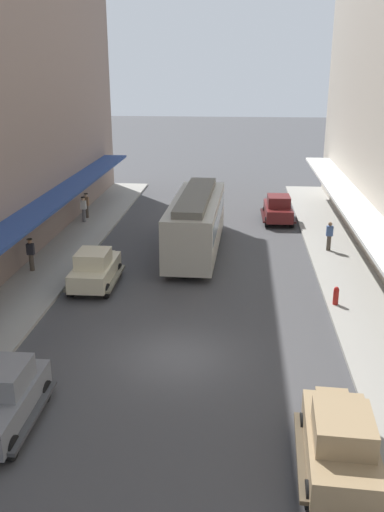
{
  "coord_description": "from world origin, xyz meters",
  "views": [
    {
      "loc": [
        2.09,
        -17.76,
        9.97
      ],
      "look_at": [
        0.0,
        6.0,
        1.8
      ],
      "focal_mm": 39.08,
      "sensor_mm": 36.0,
      "label": 1
    }
  ],
  "objects_px": {
    "fire_hydrant": "(336,295)",
    "pedestrian_3": "(84,209)",
    "parked_car_2": "(0,397)",
    "pedestrian_0": "(329,236)",
    "parked_car_1": "(95,268)",
    "parked_car_0": "(340,441)",
    "streetcar": "(196,221)",
    "pedestrian_2": "(86,205)",
    "parked_car_3": "(278,208)",
    "pedestrian_1": "(31,254)"
  },
  "relations": [
    {
      "from": "parked_car_2",
      "to": "fire_hydrant",
      "type": "bearing_deg",
      "value": 40.6
    },
    {
      "from": "parked_car_1",
      "to": "parked_car_2",
      "type": "relative_size",
      "value": 1.0
    },
    {
      "from": "parked_car_1",
      "to": "pedestrian_2",
      "type": "distance_m",
      "value": 12.43
    },
    {
      "from": "parked_car_1",
      "to": "pedestrian_1",
      "type": "distance_m",
      "value": 3.94
    },
    {
      "from": "parked_car_3",
      "to": "fire_hydrant",
      "type": "distance_m",
      "value": 14.04
    },
    {
      "from": "streetcar",
      "to": "fire_hydrant",
      "type": "xyz_separation_m",
      "value": [
        6.62,
        -6.81,
        -1.34
      ]
    },
    {
      "from": "parked_car_2",
      "to": "fire_hydrant",
      "type": "relative_size",
      "value": 5.21
    },
    {
      "from": "parked_car_1",
      "to": "pedestrian_2",
      "type": "bearing_deg",
      "value": 107.0
    },
    {
      "from": "streetcar",
      "to": "pedestrian_1",
      "type": "distance_m",
      "value": 8.93
    },
    {
      "from": "fire_hydrant",
      "to": "pedestrian_3",
      "type": "bearing_deg",
      "value": 139.67
    },
    {
      "from": "parked_car_2",
      "to": "pedestrian_1",
      "type": "xyz_separation_m",
      "value": [
        -3.68,
        12.36,
        0.07
      ]
    },
    {
      "from": "parked_car_1",
      "to": "streetcar",
      "type": "bearing_deg",
      "value": 50.68
    },
    {
      "from": "parked_car_0",
      "to": "parked_car_2",
      "type": "xyz_separation_m",
      "value": [
        -9.42,
        1.14,
        0.0
      ]
    },
    {
      "from": "parked_car_2",
      "to": "pedestrian_1",
      "type": "height_order",
      "value": "parked_car_2"
    },
    {
      "from": "pedestrian_3",
      "to": "pedestrian_0",
      "type": "bearing_deg",
      "value": -17.29
    },
    {
      "from": "parked_car_2",
      "to": "parked_car_3",
      "type": "distance_m",
      "value": 25.09
    },
    {
      "from": "parked_car_1",
      "to": "pedestrian_2",
      "type": "xyz_separation_m",
      "value": [
        -3.64,
        11.89,
        0.07
      ]
    },
    {
      "from": "parked_car_3",
      "to": "pedestrian_0",
      "type": "bearing_deg",
      "value": -68.83
    },
    {
      "from": "parked_car_0",
      "to": "pedestrian_2",
      "type": "relative_size",
      "value": 2.59
    },
    {
      "from": "parked_car_2",
      "to": "pedestrian_0",
      "type": "distance_m",
      "value": 20.62
    },
    {
      "from": "parked_car_1",
      "to": "fire_hydrant",
      "type": "height_order",
      "value": "parked_car_1"
    },
    {
      "from": "parked_car_3",
      "to": "pedestrian_2",
      "type": "bearing_deg",
      "value": -177.56
    },
    {
      "from": "parked_car_2",
      "to": "fire_hydrant",
      "type": "distance_m",
      "value": 14.44
    },
    {
      "from": "parked_car_1",
      "to": "pedestrian_3",
      "type": "relative_size",
      "value": 2.56
    },
    {
      "from": "parked_car_3",
      "to": "parked_car_0",
      "type": "bearing_deg",
      "value": -89.64
    },
    {
      "from": "parked_car_2",
      "to": "pedestrian_3",
      "type": "height_order",
      "value": "parked_car_2"
    },
    {
      "from": "parked_car_1",
      "to": "pedestrian_1",
      "type": "xyz_separation_m",
      "value": [
        -3.65,
        1.48,
        0.07
      ]
    },
    {
      "from": "parked_car_0",
      "to": "pedestrian_2",
      "type": "distance_m",
      "value": 27.25
    },
    {
      "from": "pedestrian_3",
      "to": "fire_hydrant",
      "type": "bearing_deg",
      "value": -40.33
    },
    {
      "from": "parked_car_3",
      "to": "pedestrian_3",
      "type": "bearing_deg",
      "value": -172.9
    },
    {
      "from": "parked_car_1",
      "to": "fire_hydrant",
      "type": "distance_m",
      "value": 11.09
    },
    {
      "from": "pedestrian_1",
      "to": "pedestrian_3",
      "type": "height_order",
      "value": "same"
    },
    {
      "from": "pedestrian_3",
      "to": "parked_car_0",
      "type": "bearing_deg",
      "value": -60.41
    },
    {
      "from": "fire_hydrant",
      "to": "pedestrian_0",
      "type": "xyz_separation_m",
      "value": [
        0.77,
        7.57,
        0.43
      ]
    },
    {
      "from": "streetcar",
      "to": "parked_car_3",
      "type": "bearing_deg",
      "value": 55.3
    },
    {
      "from": "parked_car_0",
      "to": "parked_car_2",
      "type": "distance_m",
      "value": 9.48
    },
    {
      "from": "parked_car_3",
      "to": "pedestrian_3",
      "type": "xyz_separation_m",
      "value": [
        -12.83,
        -1.6,
        0.07
      ]
    },
    {
      "from": "fire_hydrant",
      "to": "pedestrian_3",
      "type": "distance_m",
      "value": 19.06
    },
    {
      "from": "parked_car_0",
      "to": "parked_car_1",
      "type": "relative_size",
      "value": 1.01
    },
    {
      "from": "streetcar",
      "to": "pedestrian_3",
      "type": "xyz_separation_m",
      "value": [
        -7.9,
        5.52,
        -0.89
      ]
    },
    {
      "from": "fire_hydrant",
      "to": "pedestrian_2",
      "type": "height_order",
      "value": "pedestrian_2"
    },
    {
      "from": "pedestrian_2",
      "to": "pedestrian_0",
      "type": "bearing_deg",
      "value": -20.68
    },
    {
      "from": "parked_car_1",
      "to": "streetcar",
      "type": "distance_m",
      "value": 6.95
    },
    {
      "from": "fire_hydrant",
      "to": "pedestrian_2",
      "type": "bearing_deg",
      "value": 137.54
    },
    {
      "from": "fire_hydrant",
      "to": "pedestrian_1",
      "type": "height_order",
      "value": "pedestrian_1"
    },
    {
      "from": "parked_car_0",
      "to": "pedestrian_2",
      "type": "bearing_deg",
      "value": 118.68
    },
    {
      "from": "parked_car_2",
      "to": "streetcar",
      "type": "relative_size",
      "value": 0.44
    },
    {
      "from": "parked_car_0",
      "to": "streetcar",
      "type": "height_order",
      "value": "streetcar"
    },
    {
      "from": "parked_car_0",
      "to": "fire_hydrant",
      "type": "distance_m",
      "value": 10.65
    },
    {
      "from": "parked_car_3",
      "to": "pedestrian_1",
      "type": "xyz_separation_m",
      "value": [
        -12.94,
        -10.96,
        0.07
      ]
    }
  ]
}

